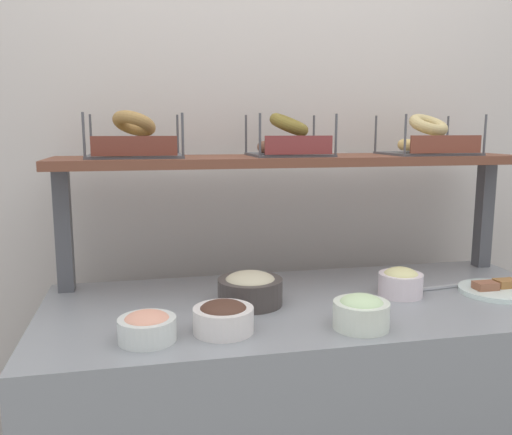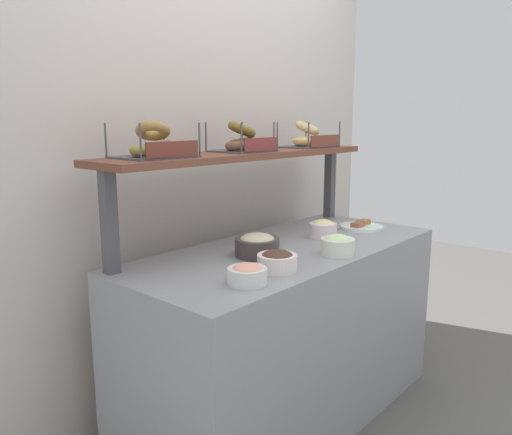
# 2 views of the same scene
# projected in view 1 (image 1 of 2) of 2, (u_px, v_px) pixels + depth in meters

# --- Properties ---
(back_wall) EXTENTS (2.84, 0.06, 2.40)m
(back_wall) POSITION_uv_depth(u_px,v_px,m) (273.00, 173.00, 2.10)
(back_wall) COLOR beige
(back_wall) RESTS_ON ground_plane
(deli_counter) EXTENTS (1.64, 0.70, 0.85)m
(deli_counter) POSITION_uv_depth(u_px,v_px,m) (313.00, 428.00, 1.69)
(deli_counter) COLOR gray
(deli_counter) RESTS_ON ground_plane
(shelf_riser_left) EXTENTS (0.05, 0.05, 0.40)m
(shelf_riser_left) POSITION_uv_depth(u_px,v_px,m) (64.00, 230.00, 1.69)
(shelf_riser_left) COLOR #4C4C51
(shelf_riser_left) RESTS_ON deli_counter
(shelf_riser_right) EXTENTS (0.05, 0.05, 0.40)m
(shelf_riser_right) POSITION_uv_depth(u_px,v_px,m) (484.00, 215.00, 2.01)
(shelf_riser_right) COLOR #4C4C51
(shelf_riser_right) RESTS_ON deli_counter
(upper_shelf) EXTENTS (1.60, 0.32, 0.03)m
(upper_shelf) POSITION_uv_depth(u_px,v_px,m) (292.00, 160.00, 1.82)
(upper_shelf) COLOR brown
(upper_shelf) RESTS_ON shelf_riser_left
(bowl_lox_spread) EXTENTS (0.14, 0.14, 0.07)m
(bowl_lox_spread) POSITION_uv_depth(u_px,v_px,m) (147.00, 327.00, 1.31)
(bowl_lox_spread) COLOR white
(bowl_lox_spread) RESTS_ON deli_counter
(bowl_egg_salad) EXTENTS (0.14, 0.14, 0.09)m
(bowl_egg_salad) POSITION_uv_depth(u_px,v_px,m) (401.00, 282.00, 1.67)
(bowl_egg_salad) COLOR white
(bowl_egg_salad) RESTS_ON deli_counter
(bowl_scallion_spread) EXTENTS (0.15, 0.15, 0.09)m
(bowl_scallion_spread) POSITION_uv_depth(u_px,v_px,m) (361.00, 312.00, 1.40)
(bowl_scallion_spread) COLOR white
(bowl_scallion_spread) RESTS_ON deli_counter
(bowl_tuna_salad) EXTENTS (0.19, 0.19, 0.10)m
(bowl_tuna_salad) POSITION_uv_depth(u_px,v_px,m) (250.00, 288.00, 1.59)
(bowl_tuna_salad) COLOR #413A37
(bowl_tuna_salad) RESTS_ON deli_counter
(bowl_chocolate_spread) EXTENTS (0.16, 0.16, 0.08)m
(bowl_chocolate_spread) POSITION_uv_depth(u_px,v_px,m) (223.00, 317.00, 1.37)
(bowl_chocolate_spread) COLOR white
(bowl_chocolate_spread) RESTS_ON deli_counter
(serving_plate_white) EXTENTS (0.23, 0.23, 0.04)m
(serving_plate_white) POSITION_uv_depth(u_px,v_px,m) (496.00, 290.00, 1.70)
(serving_plate_white) COLOR white
(serving_plate_white) RESTS_ON deli_counter
(serving_spoon_near_plate) EXTENTS (0.18, 0.04, 0.01)m
(serving_spoon_near_plate) POSITION_uv_depth(u_px,v_px,m) (427.00, 288.00, 1.73)
(serving_spoon_near_plate) COLOR #B7B7BC
(serving_spoon_near_plate) RESTS_ON deli_counter
(bagel_basket_everything) EXTENTS (0.30, 0.24, 0.16)m
(bagel_basket_everything) POSITION_uv_depth(u_px,v_px,m) (134.00, 142.00, 1.71)
(bagel_basket_everything) COLOR #4C4C51
(bagel_basket_everything) RESTS_ON upper_shelf
(bagel_basket_cinnamon_raisin) EXTENTS (0.26, 0.25, 0.15)m
(bagel_basket_cinnamon_raisin) POSITION_uv_depth(u_px,v_px,m) (289.00, 141.00, 1.80)
(bagel_basket_cinnamon_raisin) COLOR #4C4C51
(bagel_basket_cinnamon_raisin) RESTS_ON upper_shelf
(bagel_basket_plain) EXTENTS (0.31, 0.26, 0.15)m
(bagel_basket_plain) POSITION_uv_depth(u_px,v_px,m) (428.00, 141.00, 1.90)
(bagel_basket_plain) COLOR #4C4C51
(bagel_basket_plain) RESTS_ON upper_shelf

